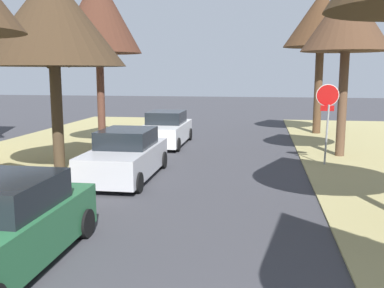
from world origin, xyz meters
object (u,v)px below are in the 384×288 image
Objects in this scene: stop_sign_far at (327,107)px; parked_sedan_green at (0,228)px; street_tree_right_mid_b at (347,19)px; street_tree_left_mid_b at (52,19)px; parked_sedan_silver at (126,156)px; street_tree_right_far at (321,20)px; parked_sedan_white at (166,130)px; street_tree_left_far at (98,14)px.

stop_sign_far is 0.67× the size of parked_sedan_green.
street_tree_right_mid_b reaches higher than street_tree_left_mid_b.
street_tree_right_far is at bearing 57.64° from parked_sedan_silver.
stop_sign_far is 0.67× the size of parked_sedan_white.
parked_sedan_green is at bearing -112.13° from street_tree_right_far.
stop_sign_far is at bearing -94.65° from street_tree_right_far.
street_tree_right_far is 10.48m from parked_sedan_white.
parked_sedan_green is 6.77m from parked_sedan_silver.
parked_sedan_green is at bearing -71.69° from street_tree_left_mid_b.
street_tree_left_mid_b is (-9.13, -2.55, 2.93)m from stop_sign_far.
street_tree_right_far is 11.86m from street_tree_left_far.
street_tree_right_mid_b is 0.88× the size of street_tree_right_far.
parked_sedan_silver is at bearing -156.06° from stop_sign_far.
street_tree_left_mid_b is at bearing -110.52° from parked_sedan_white.
stop_sign_far is 0.43× the size of street_tree_right_mid_b.
stop_sign_far is at bearing 15.59° from street_tree_left_mid_b.
parked_sedan_green is (2.79, -12.41, -5.22)m from street_tree_left_far.
street_tree_left_mid_b is at bearing -85.41° from street_tree_left_far.
parked_sedan_silver and parked_sedan_white have the same top height.
parked_sedan_white is (-0.02, 13.44, 0.00)m from parked_sedan_green.
street_tree_right_far is 14.94m from street_tree_left_mid_b.
stop_sign_far is 0.38× the size of street_tree_left_far.
parked_sedan_white is at bearing -146.69° from street_tree_right_far.
street_tree_right_far is 20.56m from parked_sedan_green.
street_tree_right_far is 1.16× the size of street_tree_left_mid_b.
parked_sedan_green is at bearing -124.84° from stop_sign_far.
stop_sign_far is at bearing -113.94° from street_tree_right_mid_b.
street_tree_right_far is at bearing 48.70° from street_tree_left_mid_b.
stop_sign_far is 9.93m from street_tree_left_mid_b.
street_tree_left_mid_b is at bearing 108.31° from parked_sedan_green.
parked_sedan_silver is (2.91, -5.64, -5.22)m from street_tree_left_far.
parked_sedan_white is (-6.78, 3.73, -1.44)m from stop_sign_far.
street_tree_left_far is (-0.42, 5.24, 0.85)m from street_tree_left_mid_b.
street_tree_right_mid_b is 1.53× the size of parked_sedan_green.
street_tree_left_far is 13.75m from parked_sedan_green.
street_tree_right_far is at bearing 91.19° from street_tree_right_mid_b.
parked_sedan_green is 13.44m from parked_sedan_white.
street_tree_left_mid_b is at bearing -131.30° from street_tree_right_far.
street_tree_left_mid_b is at bearing -164.41° from stop_sign_far.
street_tree_right_far is 1.74× the size of parked_sedan_silver.
stop_sign_far is 7.88m from parked_sedan_white.
street_tree_right_far is at bearing 85.35° from stop_sign_far.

